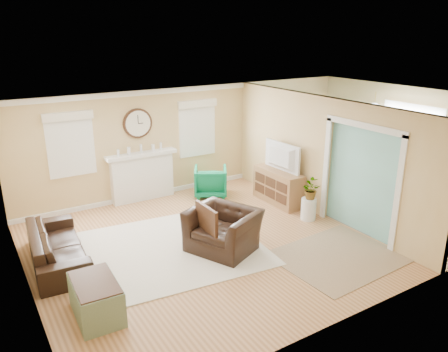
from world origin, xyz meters
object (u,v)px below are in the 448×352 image
(eames_chair, at_px, (223,230))
(dining_table, at_px, (357,189))
(green_chair, at_px, (211,181))
(credenza, at_px, (278,187))
(sofa, at_px, (57,246))

(eames_chair, xyz_separation_m, dining_table, (3.90, 0.31, -0.04))
(eames_chair, distance_m, dining_table, 3.92)
(green_chair, distance_m, dining_table, 3.50)
(green_chair, bearing_deg, credenza, 161.85)
(sofa, xyz_separation_m, dining_table, (6.63, -0.80, 0.03))
(eames_chair, xyz_separation_m, credenza, (2.32, 1.30, 0.01))
(eames_chair, xyz_separation_m, green_chair, (1.21, 2.55, -0.03))
(sofa, xyz_separation_m, credenza, (5.05, 0.19, 0.09))
(sofa, distance_m, green_chair, 4.19)
(sofa, bearing_deg, credenza, -83.50)
(dining_table, bearing_deg, eames_chair, 91.41)
(sofa, distance_m, eames_chair, 2.95)
(eames_chair, relative_size, credenza, 0.88)
(credenza, bearing_deg, dining_table, -31.99)
(sofa, height_order, dining_table, dining_table)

